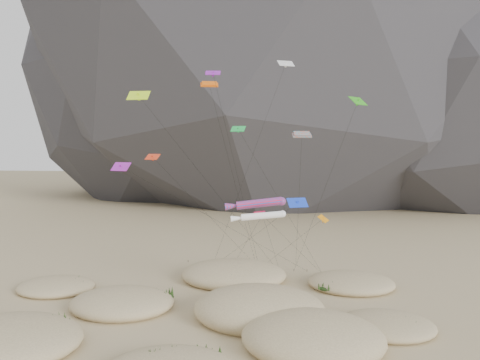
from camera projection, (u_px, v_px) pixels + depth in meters
name	position (u px, v px, depth m)	size (l,w,h in m)	color
ground	(228.00, 329.00, 47.74)	(500.00, 500.00, 0.00)	#CCB789
dunes	(212.00, 310.00, 51.04)	(49.82, 38.65, 4.48)	#CCB789
dune_grass	(229.00, 309.00, 51.15)	(42.67, 26.33, 1.55)	black
kite_stakes	(259.00, 268.00, 70.38)	(20.91, 4.72, 0.30)	#3F2D1E
rainbow_tube_kite	(257.00, 204.00, 56.79)	(7.44, 12.79, 12.43)	#FF1A3D
white_tube_kite	(260.00, 216.00, 52.19)	(8.39, 20.04, 11.43)	white
orange_parafoil	(210.00, 87.00, 61.76)	(6.86, 9.64, 27.12)	#D7550B
multi_parafoil	(302.00, 136.00, 59.33)	(2.57, 14.23, 20.48)	#F43D19
delta_kites	(239.00, 144.00, 56.78)	(31.35, 17.78, 29.77)	#BCEE19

